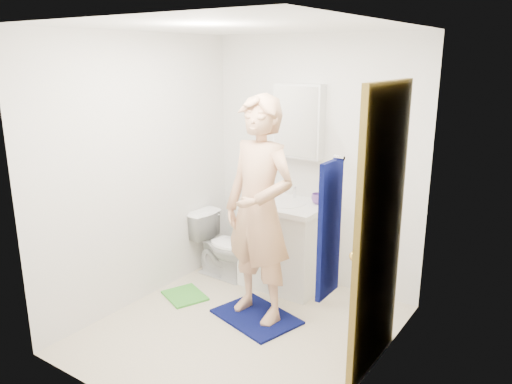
% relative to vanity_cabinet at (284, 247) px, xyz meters
% --- Properties ---
extents(floor, '(2.20, 2.40, 0.02)m').
position_rel_vanity_cabinet_xyz_m(floor, '(0.15, -0.91, -0.41)').
color(floor, beige).
rests_on(floor, ground).
extents(ceiling, '(2.20, 2.40, 0.02)m').
position_rel_vanity_cabinet_xyz_m(ceiling, '(0.15, -0.91, 2.01)').
color(ceiling, white).
rests_on(ceiling, ground).
extents(wall_back, '(2.20, 0.02, 2.40)m').
position_rel_vanity_cabinet_xyz_m(wall_back, '(0.15, 0.30, 0.80)').
color(wall_back, silver).
rests_on(wall_back, ground).
extents(wall_front, '(2.20, 0.02, 2.40)m').
position_rel_vanity_cabinet_xyz_m(wall_front, '(0.15, -2.12, 0.80)').
color(wall_front, silver).
rests_on(wall_front, ground).
extents(wall_left, '(0.02, 2.40, 2.40)m').
position_rel_vanity_cabinet_xyz_m(wall_left, '(-0.96, -0.91, 0.80)').
color(wall_left, silver).
rests_on(wall_left, ground).
extents(wall_right, '(0.02, 2.40, 2.40)m').
position_rel_vanity_cabinet_xyz_m(wall_right, '(1.26, -0.91, 0.80)').
color(wall_right, silver).
rests_on(wall_right, ground).
extents(vanity_cabinet, '(0.75, 0.55, 0.80)m').
position_rel_vanity_cabinet_xyz_m(vanity_cabinet, '(0.00, 0.00, 0.00)').
color(vanity_cabinet, white).
rests_on(vanity_cabinet, floor).
extents(countertop, '(0.79, 0.59, 0.05)m').
position_rel_vanity_cabinet_xyz_m(countertop, '(0.00, 0.00, 0.43)').
color(countertop, white).
rests_on(countertop, vanity_cabinet).
extents(sink_basin, '(0.40, 0.40, 0.03)m').
position_rel_vanity_cabinet_xyz_m(sink_basin, '(0.00, 0.00, 0.44)').
color(sink_basin, white).
rests_on(sink_basin, countertop).
extents(faucet, '(0.03, 0.03, 0.12)m').
position_rel_vanity_cabinet_xyz_m(faucet, '(0.00, 0.18, 0.51)').
color(faucet, silver).
rests_on(faucet, countertop).
extents(medicine_cabinet, '(0.50, 0.12, 0.70)m').
position_rel_vanity_cabinet_xyz_m(medicine_cabinet, '(0.00, 0.22, 1.20)').
color(medicine_cabinet, white).
rests_on(medicine_cabinet, wall_back).
extents(mirror_panel, '(0.46, 0.01, 0.66)m').
position_rel_vanity_cabinet_xyz_m(mirror_panel, '(0.00, 0.16, 1.20)').
color(mirror_panel, white).
rests_on(mirror_panel, wall_back).
extents(door, '(0.05, 0.80, 2.05)m').
position_rel_vanity_cabinet_xyz_m(door, '(1.22, -0.76, 0.62)').
color(door, olive).
rests_on(door, ground).
extents(door_knob, '(0.07, 0.07, 0.07)m').
position_rel_vanity_cabinet_xyz_m(door_knob, '(1.18, -1.08, 0.55)').
color(door_knob, gold).
rests_on(door_knob, door).
extents(towel, '(0.03, 0.24, 0.80)m').
position_rel_vanity_cabinet_xyz_m(towel, '(1.18, -1.48, 0.85)').
color(towel, '#070D47').
rests_on(towel, wall_right).
extents(towel_hook, '(0.06, 0.02, 0.02)m').
position_rel_vanity_cabinet_xyz_m(towel_hook, '(1.22, -1.48, 1.27)').
color(towel_hook, silver).
rests_on(towel_hook, wall_right).
extents(toilet, '(0.66, 0.40, 0.66)m').
position_rel_vanity_cabinet_xyz_m(toilet, '(-0.62, -0.18, -0.07)').
color(toilet, white).
rests_on(toilet, floor).
extents(bath_mat, '(0.81, 0.67, 0.02)m').
position_rel_vanity_cabinet_xyz_m(bath_mat, '(0.15, -0.70, -0.39)').
color(bath_mat, '#070D47').
rests_on(bath_mat, floor).
extents(green_rug, '(0.49, 0.45, 0.02)m').
position_rel_vanity_cabinet_xyz_m(green_rug, '(-0.63, -0.76, -0.39)').
color(green_rug, green).
rests_on(green_rug, floor).
extents(soap_dispenser, '(0.10, 0.10, 0.18)m').
position_rel_vanity_cabinet_xyz_m(soap_dispenser, '(-0.22, -0.06, 0.54)').
color(soap_dispenser, '#C35B68').
rests_on(soap_dispenser, countertop).
extents(toothbrush_cup, '(0.14, 0.14, 0.10)m').
position_rel_vanity_cabinet_xyz_m(toothbrush_cup, '(0.28, 0.14, 0.50)').
color(toothbrush_cup, '#6E469A').
rests_on(toothbrush_cup, countertop).
extents(man, '(0.75, 0.55, 1.89)m').
position_rel_vanity_cabinet_xyz_m(man, '(0.15, -0.67, 0.57)').
color(man, tan).
rests_on(man, bath_mat).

